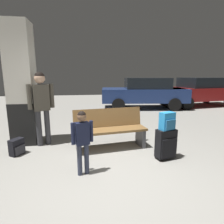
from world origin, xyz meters
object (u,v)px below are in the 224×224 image
suitcase (166,144)px  parked_car_near (144,92)px  backpack_bright (167,121)px  bench (110,129)px  adult (41,101)px  backpack_dark_floor (17,147)px  parked_car_side (199,91)px  structural_pillar (22,86)px  child (82,136)px

suitcase → parked_car_near: parked_car_near is taller
backpack_bright → bench: bearing=143.8°
adult → bench: bearing=-15.2°
backpack_bright → backpack_dark_floor: size_ratio=1.00×
bench → backpack_bright: size_ratio=4.87×
backpack_dark_floor → parked_car_side: parked_car_side is taller
structural_pillar → parked_car_side: structural_pillar is taller
parked_car_near → backpack_bright: bearing=-104.0°
backpack_bright → structural_pillar: bearing=155.3°
adult → backpack_dark_floor: (-0.44, -0.51, -0.89)m
backpack_bright → adult: adult is taller
parked_car_side → backpack_bright: bearing=-127.8°
bench → suitcase: 1.25m
structural_pillar → backpack_dark_floor: 1.43m
backpack_bright → parked_car_near: parked_car_near is taller
parked_car_near → adult: bearing=-131.4°
backpack_dark_floor → parked_car_side: size_ratio=0.08×
backpack_dark_floor → parked_car_side: bearing=34.8°
adult → parked_car_side: (7.10, 4.73, -0.25)m
parked_car_side → structural_pillar: bearing=-149.2°
structural_pillar → bench: 2.29m
child → structural_pillar: bearing=129.0°
bench → parked_car_side: parked_car_side is taller
adult → backpack_dark_floor: size_ratio=5.02×
adult → parked_car_near: bearing=48.6°
backpack_dark_floor → bench: bearing=2.8°
child → bench: bearing=60.8°
bench → parked_car_side: bearing=42.7°
adult → parked_car_near: (3.93, 4.46, -0.25)m
parked_car_side → parked_car_near: bearing=-175.3°
child → parked_car_side: bearing=45.2°
structural_pillar → suitcase: (2.99, -1.38, -1.08)m
structural_pillar → bench: size_ratio=1.70×
structural_pillar → parked_car_near: 6.13m
structural_pillar → adult: 0.61m
bench → backpack_dark_floor: bearing=-177.2°
backpack_bright → child: (-1.61, -0.34, -0.11)m
structural_pillar → parked_car_side: (7.56, 4.50, -0.59)m
suitcase → child: size_ratio=0.56×
adult → parked_car_near: size_ratio=0.40×
child → suitcase: bearing=11.8°
structural_pillar → child: size_ratio=2.60×
structural_pillar → parked_car_near: (4.39, 4.24, -0.59)m
child → adult: (-0.93, 1.49, 0.39)m
suitcase → structural_pillar: bearing=155.3°
suitcase → backpack_dark_floor: bearing=167.8°
structural_pillar → parked_car_near: bearing=44.0°
parked_car_side → backpack_dark_floor: bearing=-145.2°
adult → parked_car_side: size_ratio=0.40×
structural_pillar → bench: (1.99, -0.64, -0.95)m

